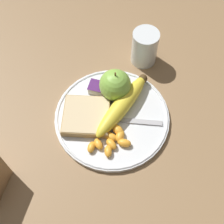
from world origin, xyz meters
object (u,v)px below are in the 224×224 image
at_px(banana, 123,105).
at_px(fork, 116,119).
at_px(jam_packet, 97,88).
at_px(apple, 115,85).
at_px(bread_slice, 86,116).
at_px(juice_glass, 145,48).
at_px(plate, 112,117).

relative_size(banana, fork, 1.09).
bearing_deg(jam_packet, fork, 134.73).
distance_m(apple, fork, 0.08).
distance_m(bread_slice, fork, 0.07).
distance_m(apple, banana, 0.05).
xyz_separation_m(bread_slice, jam_packet, (-0.00, -0.08, -0.00)).
bearing_deg(fork, juice_glass, -105.96).
bearing_deg(fork, plate, -36.41).
relative_size(apple, fork, 0.46).
height_order(apple, bread_slice, apple).
xyz_separation_m(plate, apple, (0.01, -0.06, 0.04)).
distance_m(banana, bread_slice, 0.09).
height_order(juice_glass, fork, juice_glass).
bearing_deg(jam_packet, apple, -177.26).
xyz_separation_m(fork, jam_packet, (0.07, -0.07, 0.01)).
bearing_deg(jam_packet, bread_slice, 88.80).
bearing_deg(banana, juice_glass, -94.38).
bearing_deg(bread_slice, apple, -118.45).
xyz_separation_m(apple, fork, (-0.02, 0.07, -0.04)).
relative_size(plate, juice_glass, 2.86).
bearing_deg(banana, bread_slice, 32.81).
bearing_deg(apple, plate, 98.99).
height_order(juice_glass, bread_slice, juice_glass).
xyz_separation_m(juice_glass, banana, (0.01, 0.17, -0.01)).
xyz_separation_m(apple, banana, (-0.03, 0.04, -0.02)).
bearing_deg(bread_slice, fork, -166.47).
xyz_separation_m(plate, fork, (-0.01, 0.01, 0.01)).
bearing_deg(banana, plate, 54.67).
relative_size(banana, bread_slice, 1.60).
relative_size(apple, bread_slice, 0.68).
xyz_separation_m(plate, jam_packet, (0.05, -0.06, 0.01)).
height_order(bread_slice, jam_packet, same).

